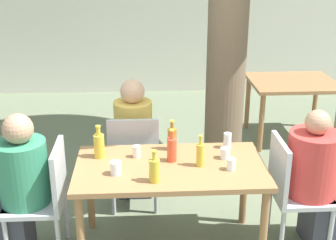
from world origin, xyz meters
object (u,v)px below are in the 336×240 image
(dining_table_front, at_px, (170,176))
(patio_chair_0, at_px, (46,194))
(person_seated_2, at_px, (134,145))
(dining_table_back, at_px, (292,89))
(drinking_glass_1, at_px, (137,152))
(oil_cruet_4, at_px, (200,154))
(drinking_glass_4, at_px, (116,168))
(patio_chair_2, at_px, (134,156))
(person_seated_1, at_px, (321,186))
(drinking_glass_0, at_px, (227,141))
(oil_cruet_1, at_px, (154,170))
(drinking_glass_3, at_px, (225,153))
(patio_chair_1, at_px, (291,187))
(amber_bottle_3, at_px, (172,138))
(drinking_glass_2, at_px, (231,164))
(soda_bottle_2, at_px, (172,149))
(person_seated_0, at_px, (14,195))
(oil_cruet_0, at_px, (99,145))

(dining_table_front, relative_size, patio_chair_0, 1.55)
(person_seated_2, bearing_deg, dining_table_back, -145.73)
(dining_table_front, xyz_separation_m, drinking_glass_1, (-0.25, 0.16, 0.14))
(oil_cruet_4, bearing_deg, drinking_glass_4, -170.94)
(patio_chair_2, bearing_deg, person_seated_1, 156.92)
(dining_table_back, bearing_deg, drinking_glass_0, -121.20)
(patio_chair_0, distance_m, drinking_glass_4, 0.62)
(oil_cruet_1, bearing_deg, drinking_glass_3, 31.40)
(patio_chair_1, bearing_deg, dining_table_front, 90.00)
(dining_table_front, bearing_deg, patio_chair_1, 0.00)
(patio_chair_2, bearing_deg, amber_bottle_3, 133.13)
(person_seated_2, height_order, drinking_glass_1, person_seated_2)
(person_seated_1, distance_m, drinking_glass_1, 1.47)
(drinking_glass_0, bearing_deg, person_seated_1, -22.51)
(patio_chair_0, bearing_deg, drinking_glass_3, 93.98)
(drinking_glass_0, relative_size, drinking_glass_3, 1.47)
(patio_chair_1, height_order, person_seated_1, person_seated_1)
(oil_cruet_1, relative_size, drinking_glass_2, 2.67)
(amber_bottle_3, height_order, drinking_glass_2, amber_bottle_3)
(person_seated_2, bearing_deg, soda_bottle_2, 110.99)
(person_seated_0, relative_size, drinking_glass_0, 9.26)
(dining_table_front, bearing_deg, person_seated_1, -0.00)
(soda_bottle_2, xyz_separation_m, drinking_glass_3, (0.42, 0.02, -0.06))
(patio_chair_0, bearing_deg, person_seated_0, -90.00)
(oil_cruet_0, xyz_separation_m, soda_bottle_2, (0.56, -0.10, -0.00))
(drinking_glass_1, bearing_deg, person_seated_0, -170.43)
(person_seated_0, height_order, oil_cruet_4, person_seated_0)
(oil_cruet_0, bearing_deg, person_seated_1, -5.81)
(person_seated_0, height_order, person_seated_1, person_seated_0)
(person_seated_1, distance_m, oil_cruet_4, 1.01)
(drinking_glass_4, bearing_deg, patio_chair_2, 81.20)
(patio_chair_0, height_order, patio_chair_2, same)
(patio_chair_0, height_order, drinking_glass_3, patio_chair_0)
(drinking_glass_4, bearing_deg, patio_chair_0, 167.73)
(person_seated_2, xyz_separation_m, oil_cruet_4, (0.51, -0.88, 0.31))
(person_seated_0, distance_m, oil_cruet_0, 0.74)
(dining_table_front, xyz_separation_m, dining_table_back, (1.62, 2.16, -0.02))
(amber_bottle_3, height_order, drinking_glass_3, amber_bottle_3)
(drinking_glass_3, bearing_deg, patio_chair_1, -10.53)
(dining_table_back, xyz_separation_m, patio_chair_2, (-1.90, -1.53, -0.11))
(person_seated_0, bearing_deg, oil_cruet_0, 105.29)
(person_seated_1, distance_m, amber_bottle_3, 1.23)
(drinking_glass_1, bearing_deg, patio_chair_1, -7.44)
(oil_cruet_1, bearing_deg, patio_chair_1, 12.81)
(patio_chair_0, relative_size, person_seated_2, 0.77)
(patio_chair_0, bearing_deg, dining_table_back, 130.09)
(person_seated_0, distance_m, drinking_glass_3, 1.64)
(soda_bottle_2, xyz_separation_m, drinking_glass_2, (0.43, -0.17, -0.06))
(oil_cruet_4, relative_size, drinking_glass_4, 2.54)
(patio_chair_2, relative_size, drinking_glass_0, 7.24)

